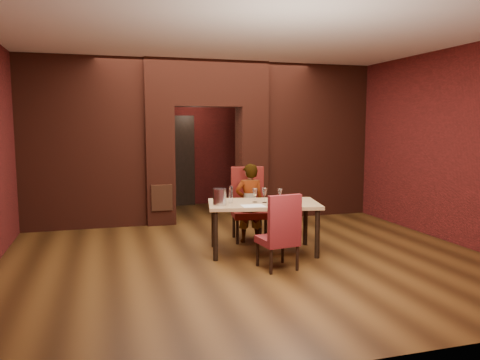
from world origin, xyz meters
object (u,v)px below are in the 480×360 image
object	(u,v)px
potted_plant	(282,223)
wine_glass_a	(255,195)
dining_table	(263,227)
person_seated	(250,203)
chair_near	(277,231)
chair_far	(249,204)
wine_bucket	(220,197)
wine_glass_c	(280,195)
wine_glass_b	(265,195)
water_bottle	(231,194)

from	to	relation	value
potted_plant	wine_glass_a	bearing A→B (deg)	-132.24
dining_table	person_seated	size ratio (longest dim) A/B	1.26
dining_table	chair_near	size ratio (longest dim) A/B	1.59
person_seated	chair_far	bearing A→B (deg)	-98.09
chair_near	wine_bucket	bearing A→B (deg)	-59.86
wine_glass_c	wine_bucket	bearing A→B (deg)	-174.62
wine_glass_a	potted_plant	xyz separation A→B (m)	(0.79, 0.87, -0.65)
dining_table	wine_glass_b	world-z (taller)	wine_glass_b
chair_near	chair_far	bearing A→B (deg)	-101.63
wine_bucket	potted_plant	xyz separation A→B (m)	(1.36, 0.96, -0.66)
wine_glass_b	water_bottle	size ratio (longest dim) A/B	0.84
chair_far	wine_glass_a	size ratio (longest dim) A/B	5.86
chair_near	potted_plant	size ratio (longest dim) A/B	2.21
chair_near	person_seated	size ratio (longest dim) A/B	0.79
chair_far	wine_glass_b	size ratio (longest dim) A/B	5.52
chair_near	wine_bucket	distance (m)	1.06
chair_far	dining_table	bearing A→B (deg)	-83.17
chair_far	wine_glass_c	world-z (taller)	chair_far
wine_glass_a	chair_far	bearing A→B (deg)	79.14
person_seated	wine_glass_a	distance (m)	0.67
chair_far	person_seated	size ratio (longest dim) A/B	0.94
wine_glass_b	wine_bucket	world-z (taller)	wine_bucket
potted_plant	wine_glass_b	bearing A→B (deg)	-124.90
person_seated	chair_near	bearing A→B (deg)	94.98
wine_bucket	chair_near	bearing A→B (deg)	-51.99
wine_bucket	dining_table	bearing A→B (deg)	3.42
dining_table	potted_plant	bearing A→B (deg)	65.15
chair_far	wine_bucket	xyz separation A→B (m)	(-0.71, -0.81, 0.28)
dining_table	chair_far	world-z (taller)	chair_far
potted_plant	wine_bucket	bearing A→B (deg)	-144.81
wine_glass_c	wine_bucket	distance (m)	0.98
wine_bucket	wine_glass_c	bearing A→B (deg)	5.38
chair_far	potted_plant	distance (m)	0.76
wine_glass_c	wine_glass_a	bearing A→B (deg)	179.86
person_seated	water_bottle	bearing A→B (deg)	58.51
chair_near	wine_glass_c	distance (m)	1.01
chair_far	wine_glass_a	distance (m)	0.78
wine_glass_b	wine_glass_c	bearing A→B (deg)	16.42
wine_bucket	potted_plant	bearing A→B (deg)	35.19
water_bottle	potted_plant	bearing A→B (deg)	35.73
chair_far	potted_plant	xyz separation A→B (m)	(0.65, 0.14, -0.38)
water_bottle	dining_table	bearing A→B (deg)	-9.90
wine_glass_c	dining_table	bearing A→B (deg)	-169.94
wine_bucket	water_bottle	size ratio (longest dim) A/B	0.91
dining_table	chair_near	xyz separation A→B (m)	(-0.08, -0.82, 0.13)
dining_table	wine_glass_c	distance (m)	0.56
chair_far	potted_plant	size ratio (longest dim) A/B	2.62
chair_near	person_seated	distance (m)	1.50
wine_glass_a	wine_glass_b	size ratio (longest dim) A/B	0.94
wine_glass_c	person_seated	bearing A→B (deg)	115.41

